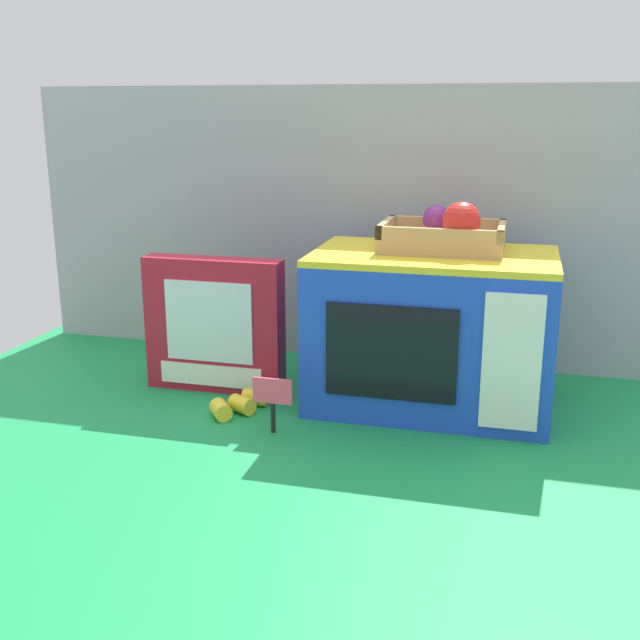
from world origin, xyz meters
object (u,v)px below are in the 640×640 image
(cookie_set_box, at_px, (214,325))
(price_sign, at_px, (273,397))
(toy_microwave, at_px, (431,330))
(loose_toy_banana, at_px, (240,404))
(food_groups_crate, at_px, (445,235))

(cookie_set_box, height_order, price_sign, cookie_set_box)
(toy_microwave, height_order, price_sign, toy_microwave)
(toy_microwave, xyz_separation_m, loose_toy_banana, (-0.33, -0.13, -0.13))
(cookie_set_box, bearing_deg, toy_microwave, 4.01)
(toy_microwave, bearing_deg, cookie_set_box, -175.99)
(toy_microwave, bearing_deg, price_sign, -139.56)
(food_groups_crate, relative_size, loose_toy_banana, 1.85)
(food_groups_crate, bearing_deg, cookie_set_box, -172.84)
(food_groups_crate, height_order, price_sign, food_groups_crate)
(toy_microwave, height_order, food_groups_crate, food_groups_crate)
(cookie_set_box, bearing_deg, loose_toy_banana, -49.77)
(food_groups_crate, relative_size, price_sign, 2.23)
(food_groups_crate, height_order, loose_toy_banana, food_groups_crate)
(food_groups_crate, xyz_separation_m, loose_toy_banana, (-0.35, -0.16, -0.31))
(cookie_set_box, distance_m, price_sign, 0.26)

